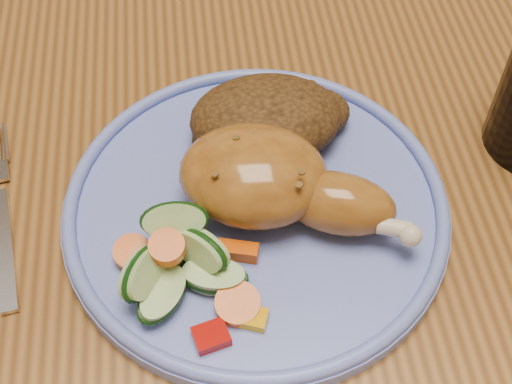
% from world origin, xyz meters
% --- Properties ---
extents(dining_table, '(0.90, 1.40, 0.75)m').
position_xyz_m(dining_table, '(0.00, 0.00, 0.67)').
color(dining_table, brown).
rests_on(dining_table, ground).
extents(plate, '(0.27, 0.27, 0.01)m').
position_xyz_m(plate, '(-0.03, -0.07, 0.76)').
color(plate, '#6578D6').
rests_on(plate, dining_table).
extents(plate_rim, '(0.27, 0.27, 0.01)m').
position_xyz_m(plate_rim, '(-0.03, -0.07, 0.77)').
color(plate_rim, '#6578D6').
rests_on(plate_rim, plate).
extents(chicken_leg, '(0.16, 0.12, 0.06)m').
position_xyz_m(chicken_leg, '(-0.01, -0.07, 0.79)').
color(chicken_leg, '#9F6321').
rests_on(chicken_leg, plate).
extents(rice_pilaf, '(0.12, 0.08, 0.05)m').
position_xyz_m(rice_pilaf, '(-0.01, -0.00, 0.78)').
color(rice_pilaf, '#4E3113').
rests_on(rice_pilaf, plate).
extents(vegetable_pile, '(0.10, 0.10, 0.05)m').
position_xyz_m(vegetable_pile, '(-0.08, -0.12, 0.78)').
color(vegetable_pile, '#A50A05').
rests_on(vegetable_pile, plate).
extents(fork, '(0.04, 0.15, 0.00)m').
position_xyz_m(fork, '(-0.21, -0.05, 0.75)').
color(fork, silver).
rests_on(fork, dining_table).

